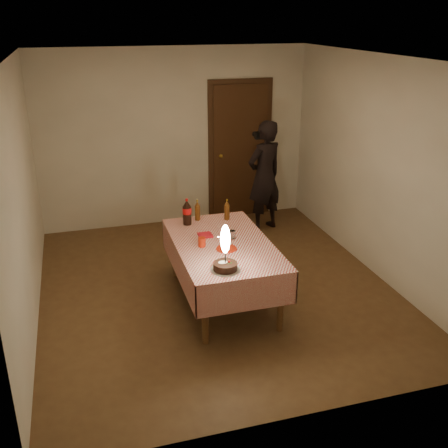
{
  "coord_description": "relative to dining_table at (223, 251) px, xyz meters",
  "views": [
    {
      "loc": [
        -1.44,
        -5.28,
        3.02
      ],
      "look_at": [
        -0.01,
        -0.36,
        0.95
      ],
      "focal_mm": 42.0,
      "sensor_mm": 36.0,
      "label": 1
    }
  ],
  "objects": [
    {
      "name": "birthday_cake",
      "position": [
        -0.15,
        -0.63,
        0.24
      ],
      "size": [
        0.29,
        0.29,
        0.47
      ],
      "color": "white",
      "rests_on": "dining_table"
    },
    {
      "name": "amber_bottle_left",
      "position": [
        -0.1,
        0.73,
        0.21
      ],
      "size": [
        0.06,
        0.06,
        0.26
      ],
      "color": "#552D0E",
      "rests_on": "dining_table"
    },
    {
      "name": "red_cup",
      "position": [
        -0.24,
        -0.03,
        0.15
      ],
      "size": [
        0.08,
        0.08,
        0.1
      ],
      "primitive_type": "cylinder",
      "color": "#B2220C",
      "rests_on": "dining_table"
    },
    {
      "name": "amber_bottle_right",
      "position": [
        0.24,
        0.65,
        0.21
      ],
      "size": [
        0.06,
        0.06,
        0.26
      ],
      "color": "#552D0E",
      "rests_on": "dining_table"
    },
    {
      "name": "dining_table",
      "position": [
        0.0,
        0.0,
        0.0
      ],
      "size": [
        1.02,
        1.72,
        0.71
      ],
      "color": "brown",
      "rests_on": "ground"
    },
    {
      "name": "room_shell",
      "position": [
        0.04,
        0.39,
        1.04
      ],
      "size": [
        4.04,
        4.54,
        2.62
      ],
      "color": "silver",
      "rests_on": "ground"
    },
    {
      "name": "ground",
      "position": [
        0.01,
        0.31,
        -0.62
      ],
      "size": [
        4.0,
        4.5,
        0.01
      ],
      "primitive_type": "cube",
      "color": "brown",
      "rests_on": "ground"
    },
    {
      "name": "clear_cup",
      "position": [
        0.14,
        0.08,
        0.14
      ],
      "size": [
        0.07,
        0.07,
        0.09
      ],
      "primitive_type": "cylinder",
      "color": "silver",
      "rests_on": "dining_table"
    },
    {
      "name": "napkin_stack",
      "position": [
        -0.14,
        0.23,
        0.11
      ],
      "size": [
        0.15,
        0.15,
        0.02
      ],
      "primitive_type": "cube",
      "color": "red",
      "rests_on": "dining_table"
    },
    {
      "name": "red_plate",
      "position": [
        -0.01,
        -0.17,
        0.1
      ],
      "size": [
        0.22,
        0.22,
        0.01
      ],
      "primitive_type": "cylinder",
      "color": "red",
      "rests_on": "dining_table"
    },
    {
      "name": "photographer",
      "position": [
        1.17,
        1.88,
        0.2
      ],
      "size": [
        0.7,
        0.58,
        1.63
      ],
      "color": "black",
      "rests_on": "ground"
    },
    {
      "name": "cola_bottle",
      "position": [
        -0.25,
        0.63,
        0.25
      ],
      "size": [
        0.1,
        0.1,
        0.32
      ],
      "color": "black",
      "rests_on": "dining_table"
    }
  ]
}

